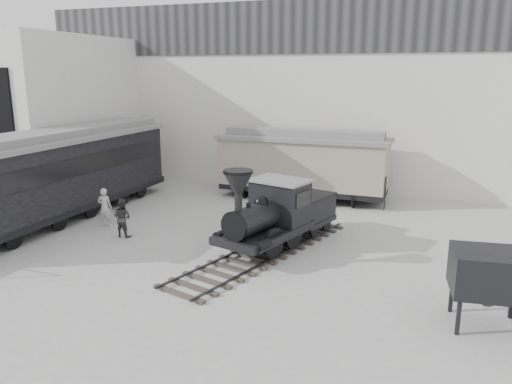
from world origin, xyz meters
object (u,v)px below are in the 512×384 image
(locomotive, at_px, (275,218))
(visitor_b, at_px, (122,218))
(boxcar, at_px, (303,163))
(visitor_a, at_px, (105,207))
(passenger_coach, at_px, (61,174))
(coal_hopper, at_px, (490,278))

(locomotive, bearing_deg, visitor_b, -156.60)
(boxcar, height_order, visitor_a, boxcar)
(passenger_coach, bearing_deg, visitor_a, -7.31)
(boxcar, distance_m, coal_hopper, 15.16)
(passenger_coach, xyz_separation_m, coal_hopper, (18.47, -5.05, -0.79))
(boxcar, relative_size, visitor_b, 5.62)
(boxcar, bearing_deg, coal_hopper, -54.75)
(locomotive, bearing_deg, boxcar, 113.72)
(boxcar, bearing_deg, locomotive, -82.09)
(boxcar, xyz_separation_m, visitor_a, (-7.44, -8.04, -1.14))
(passenger_coach, distance_m, coal_hopper, 19.16)
(coal_hopper, bearing_deg, visitor_a, 158.55)
(boxcar, height_order, passenger_coach, passenger_coach)
(boxcar, distance_m, visitor_b, 10.86)
(locomotive, distance_m, coal_hopper, 8.55)
(visitor_a, relative_size, visitor_b, 1.06)
(locomotive, height_order, visitor_b, locomotive)
(locomotive, relative_size, passenger_coach, 0.67)
(visitor_b, distance_m, coal_hopper, 14.59)
(passenger_coach, relative_size, visitor_a, 8.37)
(visitor_a, bearing_deg, visitor_b, 134.49)
(visitor_a, relative_size, coal_hopper, 0.82)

